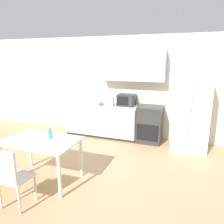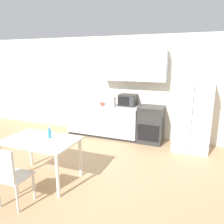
{
  "view_description": "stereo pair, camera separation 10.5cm",
  "coord_description": "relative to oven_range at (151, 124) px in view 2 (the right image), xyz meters",
  "views": [
    {
      "loc": [
        1.88,
        -3.53,
        2.12
      ],
      "look_at": [
        0.38,
        0.54,
        1.05
      ],
      "focal_mm": 35.0,
      "sensor_mm": 36.0,
      "label": 1
    },
    {
      "loc": [
        1.98,
        -3.49,
        2.12
      ],
      "look_at": [
        0.38,
        0.54,
        1.05
      ],
      "focal_mm": 35.0,
      "sensor_mm": 36.0,
      "label": 2
    }
  ],
  "objects": [
    {
      "name": "ground_plane",
      "position": [
        -0.94,
        -1.87,
        -0.47
      ],
      "size": [
        12.0,
        12.0,
        0.0
      ],
      "primitive_type": "plane",
      "color": "tan"
    },
    {
      "name": "wall_back",
      "position": [
        -0.87,
        0.3,
        0.99
      ],
      "size": [
        12.0,
        0.38,
        2.7
      ],
      "color": "beige",
      "rests_on": "ground_plane"
    },
    {
      "name": "kitchen_counter",
      "position": [
        -1.31,
        -0.02,
        -0.02
      ],
      "size": [
        2.02,
        0.66,
        0.89
      ],
      "color": "#333333",
      "rests_on": "ground_plane"
    },
    {
      "name": "oven_range",
      "position": [
        0.0,
        0.0,
        0.0
      ],
      "size": [
        0.61,
        0.61,
        0.94
      ],
      "color": "#2D2D2D",
      "rests_on": "ground_plane"
    },
    {
      "name": "refrigerator",
      "position": [
        0.98,
        -0.09,
        0.39
      ],
      "size": [
        0.8,
        0.82,
        1.72
      ],
      "color": "white",
      "rests_on": "ground_plane"
    },
    {
      "name": "kitchen_sink",
      "position": [
        -1.78,
        -0.01,
        0.44
      ],
      "size": [
        0.61,
        0.43,
        0.26
      ],
      "color": "#B7BABC",
      "rests_on": "kitchen_counter"
    },
    {
      "name": "microwave",
      "position": [
        -0.66,
        0.08,
        0.58
      ],
      "size": [
        0.45,
        0.37,
        0.3
      ],
      "color": "#282828",
      "rests_on": "kitchen_counter"
    },
    {
      "name": "coffee_mug",
      "position": [
        -1.28,
        -0.2,
        0.48
      ],
      "size": [
        0.12,
        0.09,
        0.1
      ],
      "color": "#BF4C3F",
      "rests_on": "kitchen_counter"
    },
    {
      "name": "grocery_bag_0",
      "position": [
        -1.05,
        -0.16,
        0.58
      ],
      "size": [
        0.25,
        0.22,
        0.35
      ],
      "rotation": [
        0.0,
        0.0,
        0.14
      ],
      "color": "white",
      "rests_on": "kitchen_counter"
    },
    {
      "name": "dining_table",
      "position": [
        -1.41,
        -2.52,
        0.19
      ],
      "size": [
        1.26,
        0.82,
        0.76
      ],
      "color": "beige",
      "rests_on": "ground_plane"
    },
    {
      "name": "dining_chair_near",
      "position": [
        -1.33,
        -3.31,
        0.07
      ],
      "size": [
        0.41,
        0.41,
        0.93
      ],
      "rotation": [
        0.0,
        0.0,
        0.01
      ],
      "color": "beige",
      "rests_on": "ground_plane"
    },
    {
      "name": "drink_bottle",
      "position": [
        -1.3,
        -2.41,
        0.38
      ],
      "size": [
        0.06,
        0.06,
        0.22
      ],
      "color": "#338CD8",
      "rests_on": "dining_table"
    }
  ]
}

